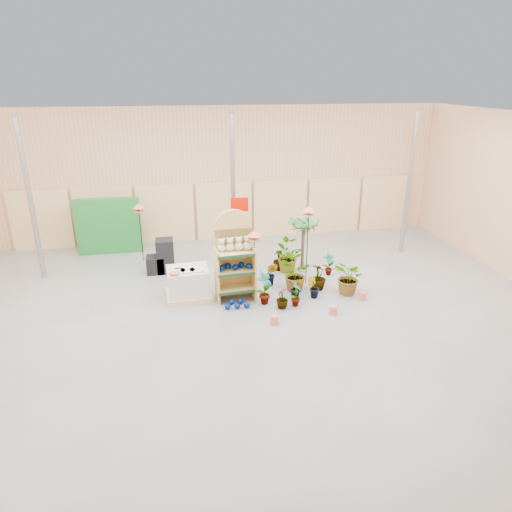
{
  "coord_description": "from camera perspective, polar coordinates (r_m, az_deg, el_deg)",
  "views": [
    {
      "loc": [
        -1.72,
        -9.34,
        5.33
      ],
      "look_at": [
        0.3,
        1.5,
        1.0
      ],
      "focal_mm": 32.0,
      "sensor_mm": 36.0,
      "label": 1
    }
  ],
  "objects": [
    {
      "name": "offer_sign",
      "position": [
        13.01,
        -2.07,
        4.62
      ],
      "size": [
        0.5,
        0.08,
        2.2
      ],
      "color": "gray",
      "rests_on": "ground"
    },
    {
      "name": "potted_plant_7",
      "position": [
        11.28,
        3.29,
        -5.29
      ],
      "size": [
        0.39,
        0.39,
        0.53
      ],
      "primitive_type": "imported",
      "rotation": [
        0.0,
        0.0,
        4.35
      ],
      "color": "#32712F",
      "rests_on": "ground"
    },
    {
      "name": "bird_table_front",
      "position": [
        11.14,
        -0.24,
        2.58
      ],
      "size": [
        0.34,
        0.34,
        1.87
      ],
      "color": "black",
      "rests_on": "ground"
    },
    {
      "name": "charcoal_planters",
      "position": [
        13.53,
        -11.67,
        -0.33
      ],
      "size": [
        0.8,
        0.5,
        1.0
      ],
      "color": "black",
      "rests_on": "ground"
    },
    {
      "name": "pallet_stack",
      "position": [
        11.84,
        -8.48,
        -3.4
      ],
      "size": [
        1.19,
        1.01,
        0.84
      ],
      "rotation": [
        0.0,
        0.0,
        0.06
      ],
      "color": "tan",
      "rests_on": "ground"
    },
    {
      "name": "potted_plant_1",
      "position": [
        11.74,
        5.11,
        -4.04
      ],
      "size": [
        0.42,
        0.4,
        0.6
      ],
      "primitive_type": "imported",
      "rotation": [
        0.0,
        0.0,
        5.74
      ],
      "color": "#32712F",
      "rests_on": "ground"
    },
    {
      "name": "potted_plant_9",
      "position": [
        11.86,
        7.17,
        -3.94
      ],
      "size": [
        0.36,
        0.32,
        0.57
      ],
      "primitive_type": "imported",
      "rotation": [
        0.0,
        0.0,
        2.91
      ],
      "color": "#32712F",
      "rests_on": "ground"
    },
    {
      "name": "potted_plant_4",
      "position": [
        13.24,
        9.06,
        -1.01
      ],
      "size": [
        0.39,
        0.31,
        0.67
      ],
      "primitive_type": "imported",
      "rotation": [
        0.0,
        0.0,
        0.21
      ],
      "color": "#32712F",
      "rests_on": "ground"
    },
    {
      "name": "teddy_bears",
      "position": [
        11.27,
        -2.56,
        1.38
      ],
      "size": [
        0.86,
        0.23,
        0.37
      ],
      "color": "beige",
      "rests_on": "display_shelf"
    },
    {
      "name": "potted_plant_5",
      "position": [
        12.43,
        1.87,
        -2.26
      ],
      "size": [
        0.46,
        0.43,
        0.68
      ],
      "primitive_type": "imported",
      "rotation": [
        0.0,
        0.0,
        5.87
      ],
      "color": "#32712F",
      "rests_on": "ground"
    },
    {
      "name": "bird_table_back",
      "position": [
        14.15,
        -14.49,
        5.85
      ],
      "size": [
        0.34,
        0.34,
        1.83
      ],
      "color": "black",
      "rests_on": "ground"
    },
    {
      "name": "gazing_balls_shelf",
      "position": [
        11.44,
        -2.64,
        -1.31
      ],
      "size": [
        0.85,
        0.29,
        0.16
      ],
      "color": "#001466",
      "rests_on": "display_shelf"
    },
    {
      "name": "potted_plant_6",
      "position": [
        13.3,
        3.77,
        -0.05
      ],
      "size": [
        1.08,
        1.11,
        0.94
      ],
      "primitive_type": "imported",
      "rotation": [
        0.0,
        0.0,
        2.17
      ],
      "color": "#32712F",
      "rests_on": "ground"
    },
    {
      "name": "gazing_balls_floor",
      "position": [
        11.4,
        -2.43,
        -6.04
      ],
      "size": [
        0.63,
        0.39,
        0.15
      ],
      "color": "#001466",
      "rests_on": "ground"
    },
    {
      "name": "potted_plant_2",
      "position": [
        12.14,
        4.7,
        -2.27
      ],
      "size": [
        1.11,
        1.09,
        0.93
      ],
      "primitive_type": "imported",
      "rotation": [
        0.0,
        0.0,
        2.45
      ],
      "color": "#32712F",
      "rests_on": "ground"
    },
    {
      "name": "potted_plant_10",
      "position": [
        12.12,
        11.63,
        -2.7
      ],
      "size": [
        0.96,
        1.03,
        0.93
      ],
      "primitive_type": "imported",
      "rotation": [
        0.0,
        0.0,
        5.05
      ],
      "color": "#32712F",
      "rests_on": "ground"
    },
    {
      "name": "potted_plant_11",
      "position": [
        13.46,
        2.92,
        -0.39
      ],
      "size": [
        0.51,
        0.51,
        0.67
      ],
      "primitive_type": "imported",
      "rotation": [
        0.0,
        0.0,
        3.67
      ],
      "color": "#32712F",
      "rests_on": "ground"
    },
    {
      "name": "potted_plant_0",
      "position": [
        11.38,
        1.06,
        -4.05
      ],
      "size": [
        0.55,
        0.54,
        0.87
      ],
      "primitive_type": "imported",
      "rotation": [
        0.0,
        0.0,
        0.73
      ],
      "color": "#32712F",
      "rests_on": "ground"
    },
    {
      "name": "bird_table_right",
      "position": [
        12.09,
        6.6,
        5.52
      ],
      "size": [
        0.34,
        0.34,
        2.2
      ],
      "color": "black",
      "rests_on": "ground"
    },
    {
      "name": "room",
      "position": [
        10.85,
        -0.99,
        4.75
      ],
      "size": [
        15.2,
        12.1,
        4.7
      ],
      "color": "slate",
      "rests_on": "ground"
    },
    {
      "name": "potted_plant_8",
      "position": [
        11.35,
        5.01,
        -4.66
      ],
      "size": [
        0.33,
        0.42,
        0.71
      ],
      "primitive_type": "imported",
      "rotation": [
        0.0,
        0.0,
        1.33
      ],
      "color": "#32712F",
      "rests_on": "ground"
    },
    {
      "name": "potted_plant_3",
      "position": [
        12.31,
        7.8,
        -2.56
      ],
      "size": [
        0.57,
        0.57,
        0.73
      ],
      "primitive_type": "imported",
      "rotation": [
        0.0,
        0.0,
        2.15
      ],
      "color": "#32712F",
      "rests_on": "ground"
    },
    {
      "name": "display_shelf",
      "position": [
        11.52,
        -2.75,
        -0.35
      ],
      "size": [
        1.01,
        0.68,
        2.32
      ],
      "rotation": [
        0.0,
        0.0,
        0.07
      ],
      "color": "tan",
      "rests_on": "ground"
    },
    {
      "name": "trellis_stock",
      "position": [
        15.34,
        -17.91,
        3.59
      ],
      "size": [
        2.0,
        0.3,
        1.8
      ],
      "primitive_type": "cube",
      "color": "#196C25",
      "rests_on": "ground"
    },
    {
      "name": "palm",
      "position": [
        13.26,
        5.97,
        4.02
      ],
      "size": [
        0.7,
        0.7,
        1.64
      ],
      "color": "#483C2C",
      "rests_on": "ground"
    }
  ]
}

